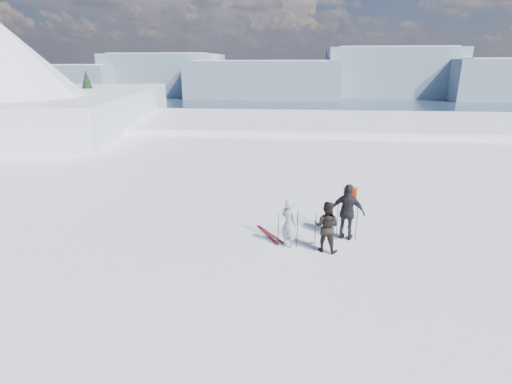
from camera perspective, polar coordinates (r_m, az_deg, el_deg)
lake_basin at (r=41.60m, az=6.31°, el=0.77°), size 820.00×820.00×71.62m
far_mountain_range at (r=465.70m, az=10.16°, el=16.04°), size 770.00×110.00×53.00m
near_ridge at (r=47.96m, az=-27.30°, el=4.90°), size 31.37×35.68×25.62m
skier_grey at (r=12.80m, az=4.74°, el=-4.45°), size 0.71×0.66×1.62m
skier_dark at (r=12.65m, az=10.03°, el=-4.88°), size 0.96×0.85×1.65m
skier_pack at (r=13.59m, az=12.97°, el=-2.82°), size 1.22×0.80×1.92m
backpack at (r=13.46m, az=13.55°, el=2.43°), size 0.46×0.35×0.53m
ski_poles at (r=13.02m, az=9.24°, el=-5.16°), size 2.58×1.00×1.34m
skis_loose at (r=13.90m, az=1.90°, el=-6.10°), size 1.11×1.54×0.03m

